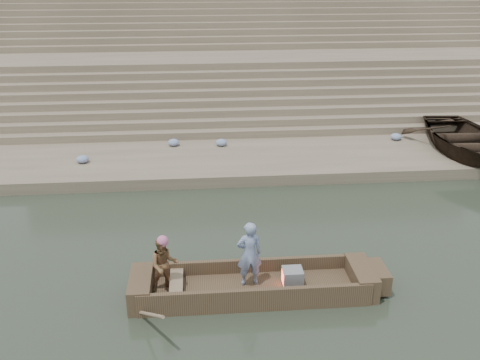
{
  "coord_description": "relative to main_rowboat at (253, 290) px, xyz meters",
  "views": [
    {
      "loc": [
        -3.96,
        -10.26,
        7.23
      ],
      "look_at": [
        -2.8,
        3.38,
        1.4
      ],
      "focal_mm": 39.43,
      "sensor_mm": 36.0,
      "label": 1
    }
  ],
  "objects": [
    {
      "name": "ghat_steps",
      "position": [
        2.8,
        17.31,
        1.69
      ],
      "size": [
        32.0,
        11.0,
        5.2
      ],
      "color": "gray",
      "rests_on": "ground"
    },
    {
      "name": "rowing_man",
      "position": [
        -2.0,
        0.03,
        0.77
      ],
      "size": [
        0.72,
        0.61,
        1.33
      ],
      "primitive_type": "imported",
      "rotation": [
        0.0,
        0.0,
        0.17
      ],
      "color": "#226630",
      "rests_on": "main_rowboat"
    },
    {
      "name": "cloth_bundles",
      "position": [
        -0.2,
        9.05,
        0.42
      ],
      "size": [
        12.56,
        2.01,
        0.26
      ],
      "color": "#3F5999",
      "rests_on": "lower_landing"
    },
    {
      "name": "mid_landing",
      "position": [
        2.8,
        15.62,
        1.29
      ],
      "size": [
        32.0,
        3.0,
        2.8
      ],
      "primitive_type": "cube",
      "color": "gray",
      "rests_on": "ground"
    },
    {
      "name": "beached_rowboat",
      "position": [
        8.87,
        7.89,
        0.83
      ],
      "size": [
        4.04,
        5.43,
        1.08
      ],
      "primitive_type": "imported",
      "rotation": [
        0.0,
        0.0,
        -0.07
      ],
      "color": "#2D2116",
      "rests_on": "lower_landing"
    },
    {
      "name": "main_rowboat",
      "position": [
        0.0,
        0.0,
        0.0
      ],
      "size": [
        5.0,
        1.3,
        0.22
      ],
      "primitive_type": "cube",
      "color": "brown",
      "rests_on": "ground"
    },
    {
      "name": "lower_landing",
      "position": [
        2.8,
        8.12,
        0.09
      ],
      "size": [
        32.0,
        4.0,
        0.4
      ],
      "primitive_type": "cube",
      "color": "gray",
      "rests_on": "ground"
    },
    {
      "name": "upper_landing",
      "position": [
        2.8,
        22.62,
        2.49
      ],
      "size": [
        32.0,
        3.0,
        5.2
      ],
      "primitive_type": "cube",
      "color": "gray",
      "rests_on": "ground"
    },
    {
      "name": "standing_man",
      "position": [
        -0.08,
        0.12,
        0.91
      ],
      "size": [
        0.62,
        0.44,
        1.59
      ],
      "primitive_type": "imported",
      "rotation": [
        0.0,
        0.0,
        3.25
      ],
      "color": "navy",
      "rests_on": "main_rowboat"
    },
    {
      "name": "rowboat_trim",
      "position": [
        0.21,
        -0.01,
        0.2
      ],
      "size": [
        6.04,
        2.63,
        2.0
      ],
      "color": "brown",
      "rests_on": "ground"
    },
    {
      "name": "ground",
      "position": [
        2.8,
        0.12,
        -0.11
      ],
      "size": [
        120.0,
        120.0,
        0.0
      ],
      "primitive_type": "plane",
      "color": "#263024",
      "rests_on": "ground"
    },
    {
      "name": "television",
      "position": [
        0.9,
        0.0,
        0.31
      ],
      "size": [
        0.46,
        0.42,
        0.4
      ],
      "color": "slate",
      "rests_on": "main_rowboat"
    }
  ]
}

